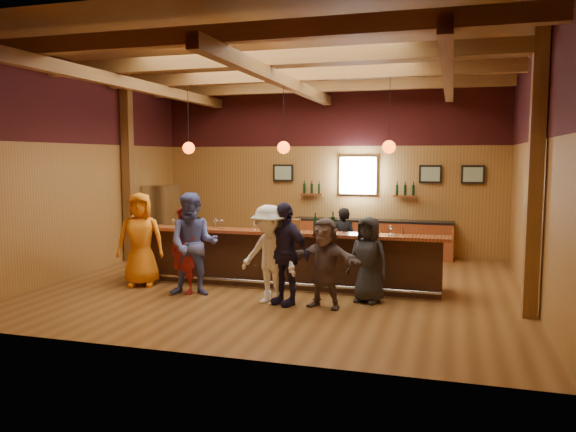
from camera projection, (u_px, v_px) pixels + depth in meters
The scene contains 27 objects.
room at pixel (284, 121), 10.74m from camera, with size 9.04×9.00×4.52m.
bar_counter at pixel (287, 258), 11.11m from camera, with size 6.30×1.07×1.11m.
back_bar_cabinet at pixel (371, 238), 14.19m from camera, with size 4.00×0.52×0.95m.
window at pixel (358, 175), 14.35m from camera, with size 0.95×0.09×0.95m.
framed_pictures at pixel (392, 174), 14.09m from camera, with size 5.35×0.05×0.45m.
wine_shelves at pixel (357, 192), 14.33m from camera, with size 3.00×0.18×0.30m.
pendant_lights at pixel (284, 147), 10.74m from camera, with size 4.24×0.24×1.37m.
stainless_fridge at pixel (161, 220), 14.56m from camera, with size 0.70×0.70×1.80m, color silver.
customer_orange at pixel (140, 239), 10.96m from camera, with size 0.90×0.58×1.84m, color orange.
customer_redvest at pixel (184, 250), 10.36m from camera, with size 0.59×0.39×1.62m, color maroon.
customer_denim at pixel (194, 244), 10.19m from camera, with size 0.91×0.71×1.88m, color #5762AE.
customer_white at pixel (269, 255), 9.62m from camera, with size 1.10×0.63×1.71m, color white.
customer_navy at pixel (284, 254), 9.55m from camera, with size 1.03×0.43×1.76m, color #221D3A.
customer_brown at pixel (324, 263), 9.37m from camera, with size 1.41×0.45×1.52m, color brown.
customer_dark at pixel (368, 260), 9.71m from camera, with size 0.73×0.48×1.50m, color black.
bartender at pixel (343, 242), 11.82m from camera, with size 0.54×0.35×1.47m, color black.
ice_bucket at pixel (296, 225), 10.78m from camera, with size 0.20×0.20×0.22m, color brown.
bottle_a at pixel (315, 224), 10.69m from camera, with size 0.08×0.08×0.36m.
bottle_b at pixel (333, 224), 10.59m from camera, with size 0.08×0.08×0.39m.
glass_a at pixel (151, 220), 11.48m from camera, with size 0.08×0.08×0.18m.
glass_b at pixel (173, 221), 11.25m from camera, with size 0.08×0.08×0.17m.
glass_c at pixel (216, 221), 11.20m from camera, with size 0.08×0.08×0.18m.
glass_d at pixel (222, 222), 11.01m from camera, with size 0.08×0.08×0.19m.
glass_e at pixel (255, 224), 10.85m from camera, with size 0.07×0.07×0.16m.
glass_f at pixel (326, 225), 10.46m from camera, with size 0.09×0.09×0.20m.
glass_g at pixel (365, 227), 10.28m from camera, with size 0.08×0.08×0.18m.
glass_h at pixel (390, 228), 10.11m from camera, with size 0.08×0.08×0.19m.
Camera 1 is at (3.12, -10.36, 2.52)m, focal length 35.00 mm.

